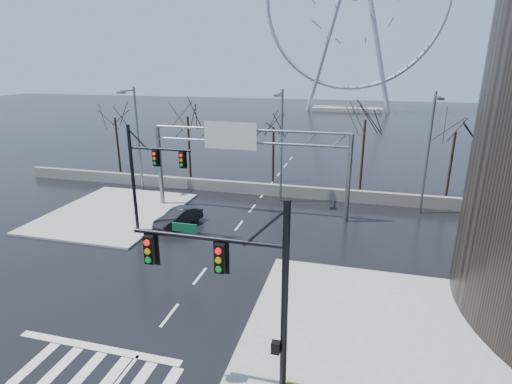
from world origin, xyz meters
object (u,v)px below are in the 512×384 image
(sign_gantry, at_px, (244,152))
(car, at_px, (178,217))
(signal_mast_near, at_px, (245,284))
(signal_mast_far, at_px, (146,170))
(ferris_wheel, at_px, (354,4))

(sign_gantry, height_order, car, sign_gantry)
(signal_mast_near, height_order, signal_mast_far, same)
(signal_mast_far, distance_m, ferris_wheel, 89.30)
(signal_mast_far, xyz_separation_m, sign_gantry, (5.49, 6.00, 0.35))
(signal_mast_near, height_order, ferris_wheel, ferris_wheel)
(signal_mast_far, relative_size, sign_gantry, 0.49)
(signal_mast_near, bearing_deg, sign_gantry, 106.19)
(ferris_wheel, distance_m, car, 88.44)
(car, bearing_deg, ferris_wheel, 105.69)
(sign_gantry, bearing_deg, car, -135.27)
(ferris_wheel, relative_size, car, 12.49)
(signal_mast_near, xyz_separation_m, car, (-9.67, 14.88, -4.20))
(car, bearing_deg, signal_mast_near, -34.83)
(ferris_wheel, bearing_deg, signal_mast_far, -97.20)
(signal_mast_near, bearing_deg, car, 123.02)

